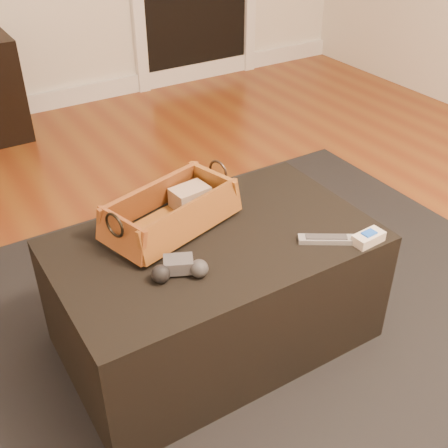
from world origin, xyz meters
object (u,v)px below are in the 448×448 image
tv_remote (170,224)px  silver_remote (326,239)px  game_controller (179,268)px  ottoman (216,291)px  wicker_basket (171,213)px  cream_gadget (368,238)px

tv_remote → silver_remote: bearing=-60.3°
tv_remote → game_controller: (-0.08, -0.21, -0.00)m
ottoman → wicker_basket: size_ratio=2.08×
silver_remote → cream_gadget: (0.11, -0.07, 0.01)m
ottoman → game_controller: 0.31m
tv_remote → game_controller: game_controller is taller
ottoman → cream_gadget: (0.39, -0.26, 0.23)m
ottoman → silver_remote: (0.28, -0.19, 0.22)m
ottoman → cream_gadget: size_ratio=9.58×
ottoman → tv_remote: bearing=132.5°
ottoman → silver_remote: size_ratio=6.04×
wicker_basket → silver_remote: wicker_basket is taller
silver_remote → ottoman: bearing=145.8°
silver_remote → game_controller: bearing=169.0°
wicker_basket → game_controller: wicker_basket is taller
ottoman → tv_remote: size_ratio=4.33×
tv_remote → wicker_basket: 0.04m
tv_remote → silver_remote: 0.49m
wicker_basket → game_controller: (-0.10, -0.23, -0.03)m
game_controller → silver_remote: (0.46, -0.09, -0.02)m
silver_remote → wicker_basket: bearing=138.6°
cream_gadget → silver_remote: bearing=146.4°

